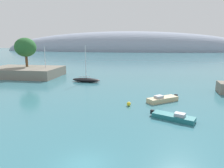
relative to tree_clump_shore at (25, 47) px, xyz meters
name	(u,v)px	position (x,y,z in m)	size (l,w,h in m)	color
water	(83,167)	(29.49, -40.52, -8.23)	(600.00, 600.00, 0.00)	#38727F
shore_outcrop	(25,72)	(0.31, -1.64, -6.93)	(19.80, 12.56, 2.60)	gray
tree_clump_shore	(25,47)	(0.00, 0.00, 0.00)	(6.05, 6.05, 8.39)	brown
distant_ridge	(124,51)	(11.94, 169.79, -8.23)	(278.23, 55.62, 42.55)	#8E99AD
sailboat_black_near_shore	(86,80)	(19.99, -6.90, -7.67)	(7.49, 3.06, 9.00)	black
sailboat_yellow_mid_mooring	(46,75)	(6.69, -1.63, -7.63)	(6.69, 4.73, 8.76)	yellow
motorboat_teal_foreground	(174,117)	(37.99, -29.16, -7.87)	(5.62, 3.65, 1.03)	#1E6B70
motorboat_sand_alongside_breakwater	(163,99)	(37.31, -21.29, -7.81)	(5.42, 4.60, 1.15)	#C6B284
mooring_buoy_yellow	(129,104)	(31.92, -24.47, -7.90)	(0.66, 0.66, 0.66)	yellow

